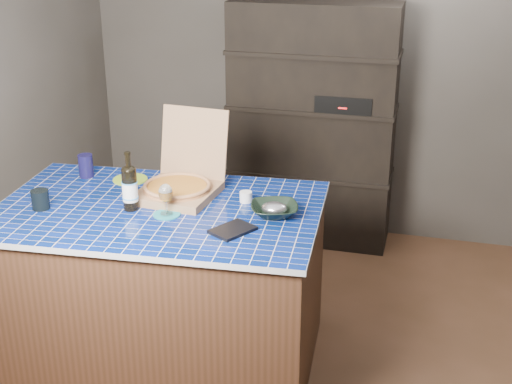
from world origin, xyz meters
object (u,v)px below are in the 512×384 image
(mead_bottle, at_px, (130,187))
(wine_glass, at_px, (166,194))
(dvd_case, at_px, (233,230))
(bowl, at_px, (274,210))
(kitchen_island, at_px, (162,285))
(pizza_box, at_px, (179,185))

(mead_bottle, distance_m, wine_glass, 0.21)
(dvd_case, distance_m, bowl, 0.29)
(kitchen_island, height_order, bowl, bowl)
(pizza_box, height_order, wine_glass, pizza_box)
(dvd_case, height_order, bowl, bowl)
(pizza_box, bearing_deg, wine_glass, -78.94)
(kitchen_island, distance_m, pizza_box, 0.57)
(wine_glass, xyz_separation_m, bowl, (0.54, 0.14, -0.09))
(mead_bottle, distance_m, bowl, 0.76)
(pizza_box, xyz_separation_m, bowl, (0.57, -0.13, -0.03))
(kitchen_island, distance_m, bowl, 0.80)
(mead_bottle, distance_m, dvd_case, 0.62)
(kitchen_island, bearing_deg, dvd_case, -25.00)
(mead_bottle, xyz_separation_m, bowl, (0.74, 0.12, -0.09))
(kitchen_island, bearing_deg, bowl, 1.73)
(mead_bottle, relative_size, dvd_case, 1.53)
(pizza_box, bearing_deg, kitchen_island, -100.03)
(mead_bottle, relative_size, wine_glass, 1.91)
(kitchen_island, bearing_deg, pizza_box, 71.22)
(pizza_box, distance_m, wine_glass, 0.28)
(kitchen_island, bearing_deg, mead_bottle, -161.25)
(bowl, bearing_deg, kitchen_island, -174.24)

